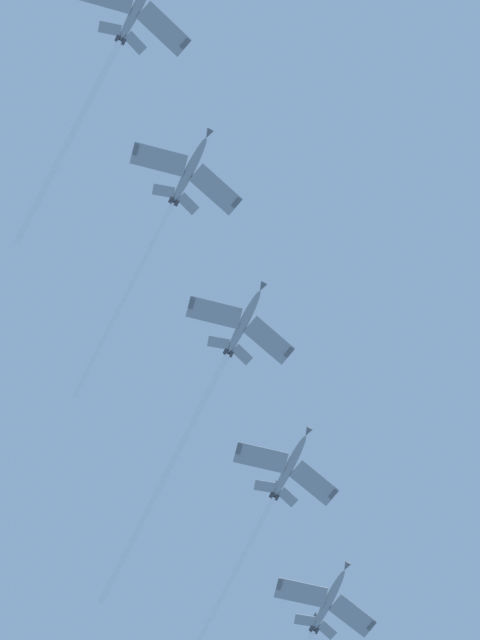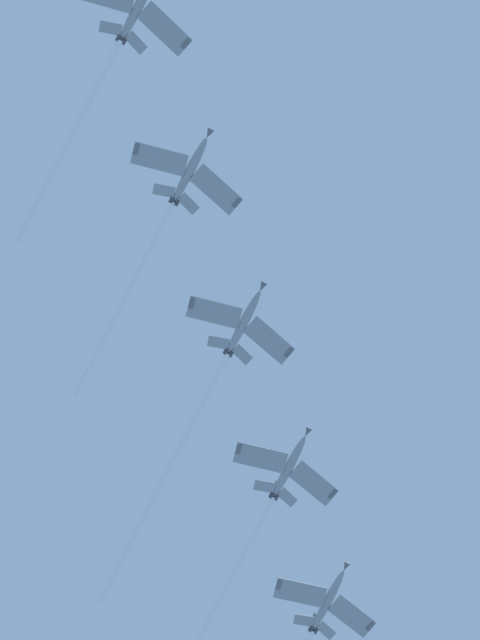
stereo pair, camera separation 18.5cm
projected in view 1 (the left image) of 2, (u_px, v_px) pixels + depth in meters
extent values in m
ellipsoid|color=gray|center=(137.00, 8.00, 158.38)|extent=(10.81, 7.65, 5.22)
cube|color=gray|center=(164.00, 29.00, 159.31)|extent=(6.12, 9.63, 1.37)
cube|color=#595E60|center=(185.00, 44.00, 160.22)|extent=(1.87, 1.21, 0.70)
cube|color=gray|center=(135.00, 43.00, 158.93)|extent=(2.59, 3.92, 0.74)
cube|color=gray|center=(110.00, 29.00, 158.05)|extent=(3.89, 3.65, 0.74)
cube|color=#595E60|center=(123.00, 36.00, 159.86)|extent=(2.79, 1.85, 3.43)
cylinder|color=#38383D|center=(123.00, 42.00, 158.49)|extent=(1.45, 1.32, 1.08)
cylinder|color=#38383D|center=(118.00, 39.00, 158.32)|extent=(1.45, 1.32, 1.08)
cylinder|color=white|center=(68.00, 143.00, 158.82)|extent=(30.02, 19.50, 12.95)
ellipsoid|color=gray|center=(190.00, 170.00, 162.64)|extent=(10.83, 7.76, 4.94)
cone|color=#595E60|center=(208.00, 134.00, 162.31)|extent=(2.24, 2.03, 1.63)
ellipsoid|color=black|center=(195.00, 159.00, 163.12)|extent=(3.01, 2.43, 1.71)
cube|color=gray|center=(216.00, 190.00, 163.58)|extent=(6.20, 9.64, 1.28)
cube|color=#595E60|center=(237.00, 203.00, 164.49)|extent=(1.88, 1.23, 0.66)
cube|color=gray|center=(159.00, 159.00, 161.58)|extent=(8.95, 8.71, 1.28)
cube|color=#595E60|center=(136.00, 149.00, 160.93)|extent=(1.71, 1.76, 0.66)
cube|color=gray|center=(188.00, 204.00, 163.31)|extent=(2.62, 3.93, 0.70)
cube|color=gray|center=(164.00, 191.00, 162.45)|extent=(3.90, 3.64, 0.70)
cube|color=#595E60|center=(176.00, 196.00, 164.24)|extent=(2.73, 1.85, 3.40)
cylinder|color=#38383D|center=(176.00, 203.00, 162.91)|extent=(1.44, 1.32, 1.07)
cylinder|color=#38383D|center=(171.00, 200.00, 162.74)|extent=(1.44, 1.32, 1.07)
cylinder|color=white|center=(123.00, 300.00, 163.72)|extent=(29.67, 19.47, 11.73)
ellipsoid|color=gray|center=(244.00, 322.00, 166.08)|extent=(10.78, 7.70, 5.26)
cone|color=#595E60|center=(262.00, 287.00, 165.95)|extent=(2.25, 2.04, 1.66)
ellipsoid|color=black|center=(249.00, 311.00, 166.63)|extent=(3.02, 2.43, 1.78)
cube|color=gray|center=(269.00, 340.00, 167.01)|extent=(6.16, 9.63, 1.38)
cube|color=#595E60|center=(289.00, 352.00, 167.91)|extent=(1.87, 1.22, 0.71)
cube|color=gray|center=(214.00, 312.00, 164.99)|extent=(8.92, 8.70, 1.38)
cube|color=#595E60|center=(192.00, 303.00, 164.34)|extent=(1.70, 1.74, 0.71)
cube|color=gray|center=(242.00, 355.00, 166.62)|extent=(2.60, 3.93, 0.75)
cube|color=gray|center=(219.00, 343.00, 165.75)|extent=(3.89, 3.64, 0.75)
cube|color=#595E60|center=(230.00, 346.00, 167.55)|extent=(2.78, 1.87, 3.44)
cylinder|color=#38383D|center=(231.00, 354.00, 166.19)|extent=(1.45, 1.33, 1.09)
cylinder|color=#38383D|center=(226.00, 352.00, 166.02)|extent=(1.45, 1.33, 1.09)
cylinder|color=white|center=(164.00, 478.00, 166.57)|extent=(38.46, 25.16, 16.66)
ellipsoid|color=gray|center=(290.00, 466.00, 169.84)|extent=(10.82, 7.74, 5.00)
cone|color=#595E60|center=(308.00, 432.00, 169.55)|extent=(2.24, 2.03, 1.64)
ellipsoid|color=black|center=(295.00, 455.00, 170.34)|extent=(3.02, 2.43, 1.72)
cube|color=gray|center=(314.00, 483.00, 170.78)|extent=(6.19, 9.64, 1.30)
cube|color=#595E60|center=(333.00, 494.00, 171.69)|extent=(1.88, 1.22, 0.67)
cube|color=gray|center=(261.00, 458.00, 168.77)|extent=(8.94, 8.71, 1.30)
cube|color=#595E60|center=(239.00, 449.00, 168.13)|extent=(1.71, 1.75, 0.67)
cube|color=gray|center=(288.00, 497.00, 170.49)|extent=(2.62, 3.93, 0.71)
cube|color=gray|center=(265.00, 486.00, 169.62)|extent=(3.90, 3.64, 0.71)
cube|color=#595E60|center=(275.00, 488.00, 171.42)|extent=(2.75, 1.85, 3.40)
cylinder|color=#38383D|center=(277.00, 497.00, 170.08)|extent=(1.44, 1.32, 1.07)
cylinder|color=#38383D|center=(272.00, 495.00, 169.91)|extent=(1.44, 1.32, 1.07)
cylinder|color=white|center=(223.00, 594.00, 170.82)|extent=(31.28, 20.53, 12.66)
ellipsoid|color=gray|center=(329.00, 600.00, 173.33)|extent=(10.76, 7.72, 5.26)
cone|color=#595E60|center=(346.00, 566.00, 173.20)|extent=(2.25, 2.04, 1.66)
ellipsoid|color=black|center=(334.00, 588.00, 173.88)|extent=(3.01, 2.43, 1.78)
cube|color=gray|center=(353.00, 616.00, 174.25)|extent=(6.17, 9.64, 1.38)
cube|color=#595E60|center=(372.00, 626.00, 175.15)|extent=(1.87, 1.22, 0.71)
cube|color=gray|center=(301.00, 593.00, 172.24)|extent=(8.93, 8.69, 1.38)
cube|color=#595E60|center=(280.00, 585.00, 171.59)|extent=(1.70, 1.75, 0.71)
cube|color=gray|center=(327.00, 630.00, 173.86)|extent=(2.61, 3.93, 0.75)
cube|color=gray|center=(305.00, 620.00, 173.00)|extent=(3.90, 3.63, 0.75)
cube|color=#595E60|center=(315.00, 621.00, 174.80)|extent=(2.78, 1.88, 3.44)
cylinder|color=#38383D|center=(316.00, 630.00, 173.43)|extent=(1.45, 1.33, 1.09)
cylinder|color=#38383D|center=(312.00, 629.00, 173.26)|extent=(1.45, 1.33, 1.09)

